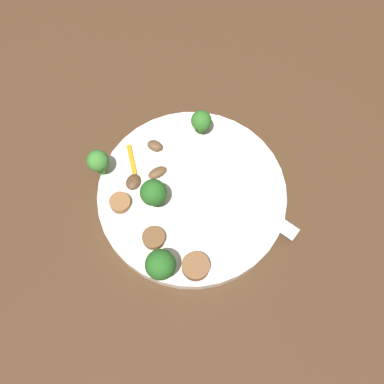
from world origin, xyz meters
TOP-DOWN VIEW (x-y plane):
  - ground_plane at (0.00, 0.00)m, footprint 1.40×1.40m
  - plate at (0.00, 0.00)m, footprint 0.25×0.25m
  - fork at (0.04, 0.06)m, footprint 0.17×0.09m
  - broccoli_floret_0 at (-0.01, -0.05)m, footprint 0.03×0.03m
  - broccoli_floret_1 at (0.08, -0.08)m, footprint 0.04×0.04m
  - broccoli_floret_2 at (-0.08, 0.05)m, footprint 0.03×0.03m
  - broccoli_floret_3 at (-0.08, -0.09)m, footprint 0.03×0.03m
  - sausage_slice_0 at (0.04, -0.07)m, footprint 0.03×0.03m
  - sausage_slice_1 at (-0.03, -0.09)m, footprint 0.04×0.04m
  - sausage_slice_2 at (0.09, -0.04)m, footprint 0.04×0.04m
  - mushroom_0 at (-0.05, -0.06)m, footprint 0.03×0.03m
  - mushroom_1 at (-0.08, -0.01)m, footprint 0.03×0.03m
  - mushroom_3 at (-0.04, -0.03)m, footprint 0.02×0.03m
  - pepper_strip_0 at (-0.08, -0.05)m, footprint 0.05×0.02m

SIDE VIEW (x-z plane):
  - ground_plane at x=0.00m, z-range 0.00..0.00m
  - plate at x=0.00m, z-range 0.00..0.02m
  - fork at x=0.04m, z-range 0.02..0.02m
  - pepper_strip_0 at x=-0.08m, z-range 0.02..0.02m
  - mushroom_0 at x=-0.05m, z-range 0.02..0.03m
  - mushroom_3 at x=-0.04m, z-range 0.02..0.03m
  - mushroom_1 at x=-0.08m, z-range 0.02..0.03m
  - sausage_slice_0 at x=0.04m, z-range 0.02..0.03m
  - sausage_slice_1 at x=-0.03m, z-range 0.02..0.03m
  - sausage_slice_2 at x=0.09m, z-range 0.02..0.03m
  - broccoli_floret_2 at x=-0.08m, z-range 0.02..0.06m
  - broccoli_floret_3 at x=-0.08m, z-range 0.02..0.07m
  - broccoli_floret_0 at x=-0.01m, z-range 0.02..0.07m
  - broccoli_floret_1 at x=0.08m, z-range 0.03..0.08m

